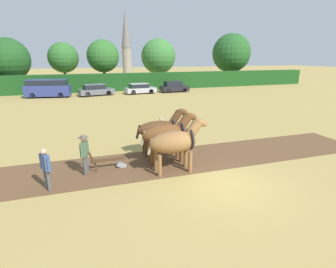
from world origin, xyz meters
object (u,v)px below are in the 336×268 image
object	(u,v)px
tree_left	(8,59)
farmer_at_plow	(85,151)
church_spire	(126,43)
tree_center_left	(63,58)
parked_van	(48,88)
parked_car_left	(96,90)
parked_car_center	(174,87)
plow	(111,162)
farmer_beside_team	(161,128)
draft_horse_lead_left	(176,142)
draft_horse_lead_right	(167,134)
tree_center_right	(158,56)
farmer_onlooker_left	(45,166)
tree_right	(231,53)
tree_center	(103,56)
parked_car_center_left	(140,89)
draft_horse_trail_left	(160,129)

from	to	relation	value
tree_left	farmer_at_plow	bearing A→B (deg)	-75.16
church_spire	tree_center_left	bearing A→B (deg)	-125.20
parked_van	parked_car_left	distance (m)	5.84
church_spire	parked_car_center	world-z (taller)	church_spire
plow	parked_car_left	world-z (taller)	parked_car_left
farmer_beside_team	parked_car_center	size ratio (longest dim) A/B	0.37
draft_horse_lead_left	farmer_at_plow	world-z (taller)	draft_horse_lead_left
farmer_at_plow	parked_car_left	distance (m)	25.00
draft_horse_lead_right	draft_horse_lead_left	bearing A→B (deg)	-90.10
draft_horse_lead_left	plow	xyz separation A→B (m)	(-2.70, 1.25, -1.08)
tree_center_right	farmer_beside_team	world-z (taller)	tree_center_right
parked_car_left	tree_center_right	bearing A→B (deg)	30.77
plow	farmer_beside_team	distance (m)	4.53
tree_left	tree_center_right	size ratio (longest dim) A/B	0.95
tree_center_right	farmer_onlooker_left	xyz separation A→B (m)	(-16.02, -36.98, -4.01)
tree_right	tree_center	bearing A→B (deg)	-176.74
farmer_onlooker_left	parked_car_center_left	xyz separation A→B (m)	(9.80, 25.78, -0.30)
farmer_onlooker_left	parked_car_left	distance (m)	26.19
tree_center	parked_car_center_left	world-z (taller)	tree_center
tree_left	draft_horse_lead_right	world-z (taller)	tree_left
draft_horse_lead_right	farmer_onlooker_left	xyz separation A→B (m)	(-5.30, -1.18, -0.43)
tree_center_right	parked_car_center	world-z (taller)	tree_center_right
draft_horse_trail_left	farmer_beside_team	world-z (taller)	draft_horse_trail_left
parked_car_center_left	parked_car_center	distance (m)	5.13
plow	parked_car_left	xyz separation A→B (m)	(1.25, 24.66, 0.41)
tree_center_right	parked_car_left	bearing A→B (deg)	-137.73
church_spire	plow	bearing A→B (deg)	-101.62
tree_center_left	church_spire	world-z (taller)	church_spire
tree_center_left	draft_horse_lead_right	size ratio (longest dim) A/B	2.47
tree_center	draft_horse_lead_right	distance (m)	33.40
tree_center_left	parked_car_center	bearing A→B (deg)	-35.81
tree_right	draft_horse_lead_right	xyz separation A→B (m)	(-25.14, -34.59, -4.20)
church_spire	draft_horse_lead_left	bearing A→B (deg)	-98.73
draft_horse_trail_left	tree_left	bearing A→B (deg)	112.71
tree_center_right	plow	size ratio (longest dim) A/B	4.68
church_spire	parked_van	distance (m)	35.03
tree_center_right	parked_car_center_left	distance (m)	13.52
plow	church_spire	bearing A→B (deg)	79.63
tree_right	draft_horse_trail_left	size ratio (longest dim) A/B	3.19
farmer_beside_team	tree_left	bearing A→B (deg)	149.90
draft_horse_trail_left	farmer_onlooker_left	distance (m)	5.86
tree_left	parked_car_center_left	world-z (taller)	tree_left
draft_horse_lead_left	farmer_beside_team	world-z (taller)	draft_horse_lead_left
draft_horse_lead_right	farmer_beside_team	xyz separation A→B (m)	(0.65, 3.03, -0.55)
draft_horse_lead_right	parked_car_left	xyz separation A→B (m)	(-1.47, 24.72, -0.69)
tree_left	farmer_at_plow	size ratio (longest dim) A/B	4.33
farmer_beside_team	tree_center_right	bearing A→B (deg)	109.25
parked_van	tree_left	bearing A→B (deg)	133.19
draft_horse_lead_right	tree_center_left	bearing A→B (deg)	99.85
church_spire	draft_horse_lead_right	distance (m)	56.57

